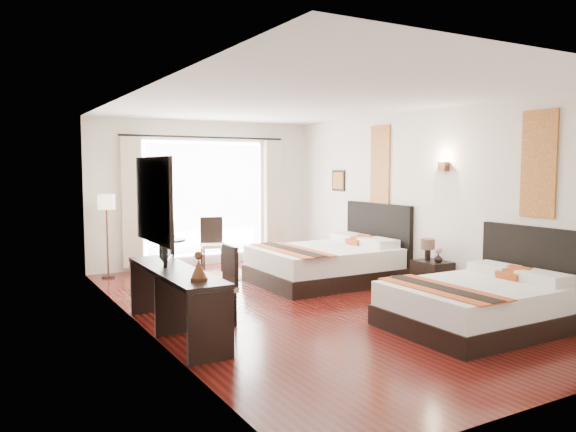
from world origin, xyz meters
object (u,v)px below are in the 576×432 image
nightstand (432,278)px  side_table (171,256)px  desk_chair (217,301)px  bed_near (482,302)px  window_chair (213,254)px  console_desk (175,302)px  bed_far (329,262)px  floor_lamp (106,208)px  fruit_bowl (169,238)px  television (162,242)px  table_lamp (428,246)px  vase (438,258)px

nightstand → side_table: side_table is taller
nightstand → desk_chair: (-3.44, 0.10, 0.04)m
bed_near → window_chair: (-1.33, 5.17, -0.01)m
bed_near → desk_chair: size_ratio=2.15×
bed_near → console_desk: bearing=154.6°
bed_far → window_chair: size_ratio=2.34×
floor_lamp → fruit_bowl: 1.20m
television → side_table: bearing=4.3°
nightstand → window_chair: bearing=120.0°
desk_chair → side_table: size_ratio=1.55×
nightstand → television: television is taller
bed_far → side_table: (-2.04, 2.06, -0.02)m
bed_near → window_chair: size_ratio=2.13×
bed_near → window_chair: bed_near is taller
bed_far → table_lamp: (0.82, -1.45, 0.40)m
bed_far → nightstand: 1.75m
table_lamp → vase: 0.27m
console_desk → floor_lamp: (0.04, 3.75, 0.84)m
bed_near → fruit_bowl: (-2.17, 5.19, 0.34)m
desk_chair → fruit_bowl: desk_chair is taller
table_lamp → console_desk: size_ratio=0.15×
bed_near → nightstand: bed_near is taller
desk_chair → floor_lamp: (-0.52, 3.62, 0.92)m
desk_chair → fruit_bowl: 3.56m
window_chair → nightstand: bearing=44.6°
bed_near → table_lamp: bearing=66.7°
side_table → vase: bearing=-52.5°
bed_far → side_table: bed_far is taller
bed_far → window_chair: bed_far is taller
television → window_chair: television is taller
bed_far → desk_chair: size_ratio=2.36×
desk_chair → fruit_bowl: size_ratio=4.30×
table_lamp → window_chair: 4.08m
bed_far → console_desk: size_ratio=1.03×
desk_chair → side_table: desk_chair is taller
bed_far → television: size_ratio=2.63×
nightstand → side_table: bearing=128.7°
desk_chair → fruit_bowl: bearing=-96.4°
table_lamp → bed_near: bearing=-113.3°
vase → fruit_bowl: 4.73m
desk_chair → bed_far: bearing=-148.9°
floor_lamp → fruit_bowl: floor_lamp is taller
nightstand → console_desk: (-4.00, -0.03, 0.13)m
window_chair → bed_far: bearing=45.6°
table_lamp → desk_chair: 3.44m
side_table → television: bearing=-109.7°
bed_far → desk_chair: 2.97m
vase → window_chair: (-2.06, 3.72, -0.27)m
window_chair → floor_lamp: bearing=-79.3°
table_lamp → side_table: 4.55m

